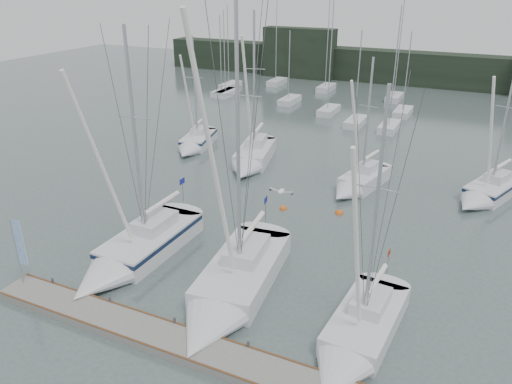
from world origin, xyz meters
TOP-DOWN VIEW (x-y plane):
  - ground at (0.00, 0.00)m, footprint 160.00×160.00m
  - dock at (0.00, -5.00)m, footprint 24.00×2.00m
  - far_treeline at (0.00, 62.00)m, footprint 90.00×4.00m
  - far_building_left at (-20.00, 60.00)m, footprint 12.00×3.00m
  - mast_forest at (2.04, 44.85)m, footprint 55.27×25.06m
  - sailboat_near_left at (-7.71, -0.16)m, footprint 3.21×10.83m
  - sailboat_near_center at (-0.62, -1.19)m, footprint 4.72×11.80m
  - sailboat_near_right at (6.33, -1.89)m, footprint 3.30×9.04m
  - sailboat_mid_a at (-15.75, 19.96)m, footprint 3.96×7.80m
  - sailboat_mid_b at (-8.52, 17.96)m, footprint 4.71×9.54m
  - sailboat_mid_c at (1.56, 16.61)m, footprint 3.78×7.53m
  - sailboat_mid_d at (10.96, 18.86)m, footprint 5.18×8.17m
  - buoy_a at (-2.46, 10.91)m, footprint 0.55×0.55m
  - buoy_b at (1.52, 11.94)m, footprint 0.59×0.59m
  - dock_banner at (-11.28, -4.68)m, footprint 0.60×0.15m
  - seagull at (2.51, -1.73)m, footprint 1.05×0.47m

SIDE VIEW (x-z plane):
  - ground at x=0.00m, z-range 0.00..0.00m
  - buoy_a at x=-2.46m, z-range -0.28..0.28m
  - buoy_b at x=1.52m, z-range -0.29..0.29m
  - dock at x=0.00m, z-range 0.00..0.40m
  - mast_forest at x=2.04m, z-range -6.79..7.77m
  - sailboat_near_right at x=6.33m, z-range -6.02..7.04m
  - sailboat_mid_c at x=1.56m, z-range -5.01..6.13m
  - sailboat_mid_a at x=-15.75m, z-range -5.19..6.33m
  - sailboat_mid_d at x=10.96m, z-range -5.39..6.56m
  - sailboat_near_center at x=-0.62m, z-range -8.52..9.74m
  - sailboat_mid_b at x=-8.52m, z-range -6.46..7.73m
  - sailboat_near_left at x=-7.71m, z-range -6.73..8.01m
  - far_treeline at x=0.00m, z-range 0.00..5.00m
  - dock_banner at x=-11.28m, z-range 0.76..4.76m
  - far_building_left at x=-20.00m, z-range 0.00..8.00m
  - seagull at x=2.51m, z-range 7.22..7.43m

